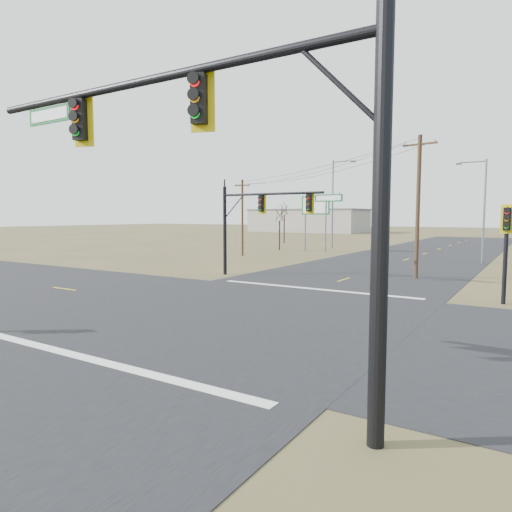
# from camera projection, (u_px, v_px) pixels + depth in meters

# --- Properties ---
(ground) EXTENTS (320.00, 320.00, 0.00)m
(ground) POSITION_uv_depth(u_px,v_px,m) (240.00, 313.00, 19.41)
(ground) COLOR brown
(ground) RESTS_ON ground
(road_ew) EXTENTS (160.00, 14.00, 0.02)m
(road_ew) POSITION_uv_depth(u_px,v_px,m) (240.00, 313.00, 19.41)
(road_ew) COLOR black
(road_ew) RESTS_ON ground
(road_ns) EXTENTS (14.00, 160.00, 0.02)m
(road_ns) POSITION_uv_depth(u_px,v_px,m) (240.00, 313.00, 19.41)
(road_ns) COLOR black
(road_ns) RESTS_ON ground
(stop_bar_near) EXTENTS (12.00, 0.40, 0.01)m
(stop_bar_near) POSITION_uv_depth(u_px,v_px,m) (93.00, 360.00, 13.09)
(stop_bar_near) COLOR silver
(stop_bar_near) RESTS_ON road_ns
(stop_bar_far) EXTENTS (12.00, 0.40, 0.01)m
(stop_bar_far) POSITION_uv_depth(u_px,v_px,m) (314.00, 289.00, 25.73)
(stop_bar_far) COLOR silver
(stop_bar_far) RESTS_ON road_ns
(mast_arm_near) EXTENTS (11.41, 0.56, 7.88)m
(mast_arm_near) POSITION_uv_depth(u_px,v_px,m) (217.00, 142.00, 9.63)
(mast_arm_near) COLOR black
(mast_arm_near) RESTS_ON ground
(mast_arm_far) EXTENTS (8.82, 0.45, 6.17)m
(mast_arm_far) POSITION_uv_depth(u_px,v_px,m) (264.00, 211.00, 30.16)
(mast_arm_far) COLOR black
(mast_arm_far) RESTS_ON ground
(pedestal_signal_ne) EXTENTS (0.58, 0.51, 4.70)m
(pedestal_signal_ne) POSITION_uv_depth(u_px,v_px,m) (506.00, 232.00, 21.07)
(pedestal_signal_ne) COLOR black
(pedestal_signal_ne) RESTS_ON ground
(utility_pole_near) EXTENTS (2.27, 0.55, 9.35)m
(utility_pole_near) POSITION_uv_depth(u_px,v_px,m) (418.00, 205.00, 29.76)
(utility_pole_near) COLOR #432D1D
(utility_pole_near) RESTS_ON ground
(utility_pole_far) EXTENTS (1.92, 0.23, 7.84)m
(utility_pole_far) POSITION_uv_depth(u_px,v_px,m) (242.00, 216.00, 47.02)
(utility_pole_far) COLOR #432D1D
(utility_pole_far) RESTS_ON ground
(highway_sign) EXTENTS (3.41, 0.20, 6.40)m
(highway_sign) POSITION_uv_depth(u_px,v_px,m) (315.00, 213.00, 52.26)
(highway_sign) COLOR slate
(highway_sign) RESTS_ON ground
(streetlight_a) EXTENTS (2.50, 0.32, 8.94)m
(streetlight_a) POSITION_uv_depth(u_px,v_px,m) (482.00, 205.00, 38.89)
(streetlight_a) COLOR slate
(streetlight_a) RESTS_ON ground
(streetlight_c) EXTENTS (3.12, 0.50, 11.12)m
(streetlight_c) POSITION_uv_depth(u_px,v_px,m) (334.00, 199.00, 57.93)
(streetlight_c) COLOR slate
(streetlight_c) RESTS_ON ground
(bare_tree_a) EXTENTS (2.92, 2.92, 5.56)m
(bare_tree_a) POSITION_uv_depth(u_px,v_px,m) (280.00, 214.00, 54.88)
(bare_tree_a) COLOR black
(bare_tree_a) RESTS_ON ground
(bare_tree_b) EXTENTS (2.90, 2.90, 6.57)m
(bare_tree_b) POSITION_uv_depth(u_px,v_px,m) (284.00, 208.00, 68.37)
(bare_tree_b) COLOR black
(bare_tree_b) RESTS_ON ground
(warehouse_left) EXTENTS (28.00, 14.00, 5.50)m
(warehouse_left) POSITION_uv_depth(u_px,v_px,m) (308.00, 221.00, 116.27)
(warehouse_left) COLOR gray
(warehouse_left) RESTS_ON ground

